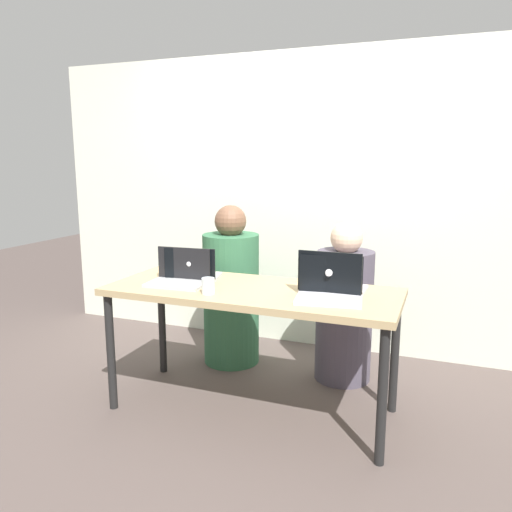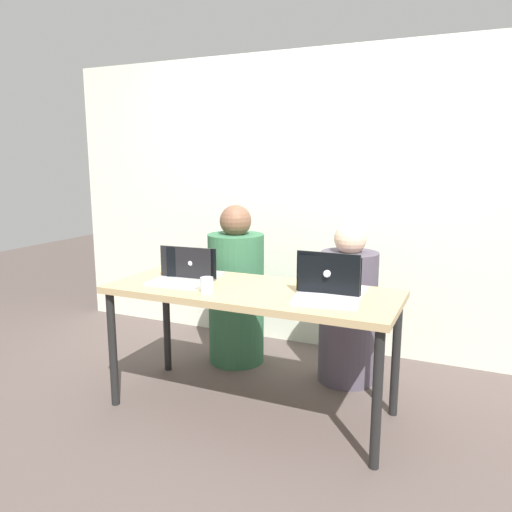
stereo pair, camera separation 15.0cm
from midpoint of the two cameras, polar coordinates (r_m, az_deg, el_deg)
The scene contains 10 objects.
ground_plane at distance 3.18m, azimuth -1.88°, elevation -17.10°, with size 12.00×12.00×0.00m, color #524541.
back_wall at distance 3.99m, azimuth 5.06°, elevation 6.09°, with size 4.50×0.10×2.32m, color silver.
desk at distance 2.92m, azimuth -1.96°, elevation -5.10°, with size 1.69×0.68×0.76m.
person_on_left at distance 3.69m, azimuth -4.02°, elevation -4.33°, with size 0.47×0.47×1.18m.
person_on_right at distance 3.44m, azimuth 8.80°, elevation -6.20°, with size 0.43×0.43×1.09m.
laptop_back_right at distance 2.83m, azimuth 7.22°, elevation -3.08°, with size 0.35×0.29×0.24m.
laptop_front_right at distance 2.68m, azimuth 6.81°, elevation -3.93°, with size 0.38×0.29×0.22m.
laptop_back_left at distance 3.16m, azimuth -8.57°, elevation -1.78°, with size 0.36×0.28×0.20m.
laptop_front_left at distance 3.04m, azimuth -10.20°, elevation -2.34°, with size 0.36×0.26×0.21m.
water_glass_left at distance 2.80m, azimuth -7.02°, elevation -3.53°, with size 0.07×0.07×0.09m.
Camera 1 is at (1.03, -2.61, 1.49)m, focal length 35.00 mm.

